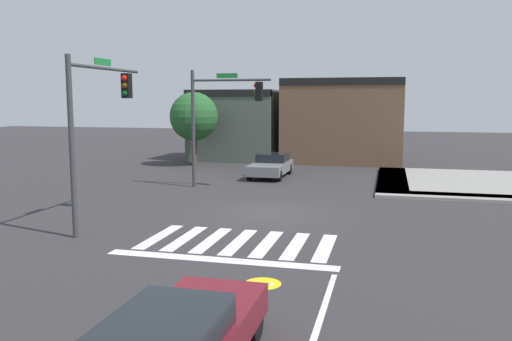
# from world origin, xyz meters

# --- Properties ---
(ground_plane) EXTENTS (120.00, 120.00, 0.00)m
(ground_plane) POSITION_xyz_m (0.00, 0.00, 0.00)
(ground_plane) COLOR #302D30
(crosswalk_near) EXTENTS (5.96, 3.18, 0.01)m
(crosswalk_near) POSITION_xyz_m (0.00, -4.50, 0.00)
(crosswalk_near) COLOR silver
(crosswalk_near) RESTS_ON ground_plane
(bike_detector_marking) EXTENTS (0.92, 0.92, 0.01)m
(bike_detector_marking) POSITION_xyz_m (1.65, -8.11, 0.00)
(bike_detector_marking) COLOR yellow
(bike_detector_marking) RESTS_ON ground_plane
(curb_corner_northeast) EXTENTS (10.00, 10.60, 0.15)m
(curb_corner_northeast) POSITION_xyz_m (8.49, 9.42, 0.07)
(curb_corner_northeast) COLOR gray
(curb_corner_northeast) RESTS_ON ground_plane
(storefront_row) EXTENTS (15.47, 5.72, 6.02)m
(storefront_row) POSITION_xyz_m (-1.81, 18.73, 2.88)
(storefront_row) COLOR #4C564C
(storefront_row) RESTS_ON ground_plane
(traffic_signal_southwest) EXTENTS (0.32, 4.81, 5.96)m
(traffic_signal_southwest) POSITION_xyz_m (-5.38, -3.60, 4.16)
(traffic_signal_southwest) COLOR #383A3D
(traffic_signal_southwest) RESTS_ON ground_plane
(traffic_signal_northwest) EXTENTS (4.19, 0.32, 6.02)m
(traffic_signal_northwest) POSITION_xyz_m (-3.80, 5.45, 4.07)
(traffic_signal_northwest) COLOR #383A3D
(traffic_signal_northwest) RESTS_ON ground_plane
(car_gray) EXTENTS (1.94, 4.47, 1.34)m
(car_gray) POSITION_xyz_m (-2.20, 10.05, 0.68)
(car_gray) COLOR slate
(car_gray) RESTS_ON ground_plane
(car_maroon) EXTENTS (1.76, 4.47, 1.37)m
(car_maroon) POSITION_xyz_m (1.45, -12.92, 0.72)
(car_maroon) COLOR maroon
(car_maroon) RESTS_ON ground_plane
(roadside_tree) EXTENTS (3.33, 3.33, 5.06)m
(roadside_tree) POSITION_xyz_m (-8.50, 14.00, 3.38)
(roadside_tree) COLOR #4C3823
(roadside_tree) RESTS_ON ground_plane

